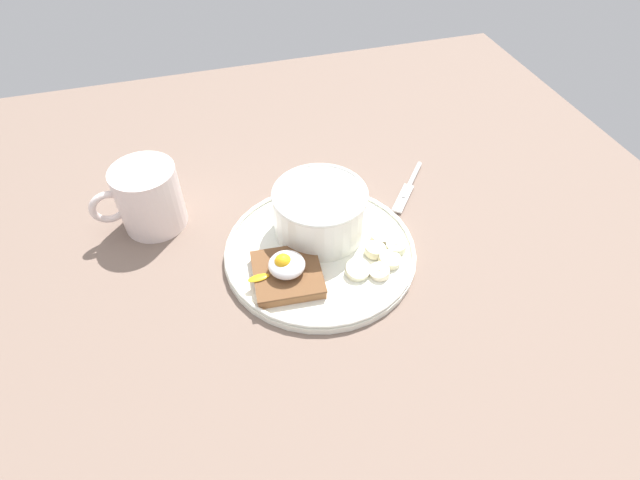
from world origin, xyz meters
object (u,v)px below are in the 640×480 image
object	(u,v)px
banana_slice_back	(375,250)
coffee_mug	(148,197)
poached_egg	(286,265)
banana_slice_left	(396,246)
toast_slice	(287,274)
banana_slice_right	(390,260)
banana_slice_outer	(381,237)
oatmeal_bowl	(320,211)
banana_slice_inner	(358,270)
knife	(409,186)
banana_slice_front	(380,272)

from	to	relation	value
banana_slice_back	coffee_mug	world-z (taller)	coffee_mug
poached_egg	coffee_mug	world-z (taller)	coffee_mug
banana_slice_left	toast_slice	bearing A→B (deg)	3.13
banana_slice_right	banana_slice_outer	bearing A→B (deg)	-95.29
coffee_mug	banana_slice_outer	bearing A→B (deg)	155.68
oatmeal_bowl	banana_slice_right	size ratio (longest dim) A/B	3.32
banana_slice_back	banana_slice_outer	size ratio (longest dim) A/B	1.42
oatmeal_bowl	coffee_mug	size ratio (longest dim) A/B	1.05
oatmeal_bowl	banana_slice_inner	world-z (taller)	oatmeal_bowl
banana_slice_back	knife	world-z (taller)	banana_slice_back
banana_slice_outer	coffee_mug	bearing A→B (deg)	-24.32
oatmeal_bowl	banana_slice_right	distance (cm)	12.08
banana_slice_left	banana_slice_back	distance (cm)	3.08
banana_slice_left	banana_slice_inner	bearing A→B (deg)	21.84
knife	poached_egg	bearing A→B (deg)	30.14
banana_slice_front	banana_slice_outer	world-z (taller)	banana_slice_front
poached_egg	banana_slice_front	xyz separation A→B (cm)	(-12.23, 2.83, -2.28)
toast_slice	knife	world-z (taller)	toast_slice
banana_slice_left	coffee_mug	xyz separation A→B (cm)	(32.49, -16.43, 3.46)
oatmeal_bowl	banana_slice_front	bearing A→B (deg)	116.27
poached_egg	banana_slice_inner	distance (cm)	9.89
toast_slice	banana_slice_back	size ratio (longest dim) A/B	2.31
banana_slice_left	knife	bearing A→B (deg)	-120.92
banana_slice_inner	coffee_mug	size ratio (longest dim) A/B	0.31
oatmeal_bowl	poached_egg	size ratio (longest dim) A/B	1.73
toast_slice	knife	size ratio (longest dim) A/B	0.88
coffee_mug	oatmeal_bowl	bearing A→B (deg)	157.84
toast_slice	knife	distance (cm)	27.59
banana_slice_inner	knife	world-z (taller)	banana_slice_inner
banana_slice_back	coffee_mug	xyz separation A→B (cm)	(29.41, -16.32, 3.42)
oatmeal_bowl	banana_slice_inner	distance (cm)	10.36
poached_egg	knife	distance (cm)	27.91
banana_slice_front	coffee_mug	bearing A→B (deg)	-35.19
banana_slice_outer	toast_slice	bearing A→B (deg)	12.52
oatmeal_bowl	banana_slice_left	distance (cm)	11.89
banana_slice_inner	coffee_mug	distance (cm)	32.30
coffee_mug	knife	world-z (taller)	coffee_mug
banana_slice_front	banana_slice_inner	bearing A→B (deg)	-20.75
banana_slice_right	banana_slice_front	bearing A→B (deg)	36.86
banana_slice_left	banana_slice_right	bearing A→B (deg)	49.79
toast_slice	banana_slice_back	world-z (taller)	toast_slice
toast_slice	poached_egg	xyz separation A→B (cm)	(0.15, 0.01, 1.99)
coffee_mug	poached_egg	bearing A→B (deg)	133.35
banana_slice_left	banana_slice_back	world-z (taller)	banana_slice_back
oatmeal_bowl	knife	distance (cm)	18.53
poached_egg	banana_slice_left	world-z (taller)	poached_egg
poached_egg	banana_slice_outer	size ratio (longest dim) A/B	2.64
poached_egg	coffee_mug	xyz separation A→B (cm)	(16.34, -17.31, 1.21)
oatmeal_bowl	banana_slice_outer	distance (cm)	9.56
oatmeal_bowl	toast_slice	size ratio (longest dim) A/B	1.39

